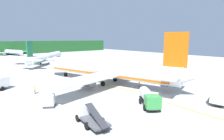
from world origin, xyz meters
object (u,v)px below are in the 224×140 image
object	(u,v)px
service_truck_pushback	(220,94)
crew_marshaller	(139,84)
airliner_foreground	(106,69)
airliner_mid_apron	(46,57)
crew_loader_left	(167,82)
crew_loader_right	(35,89)
airliner_far_taxiway	(10,52)
service_truck_fuel	(87,113)
service_truck_baggage	(149,98)
cargo_container_near	(49,101)
airliner_distant	(3,48)

from	to	relation	value
service_truck_pushback	crew_marshaller	world-z (taller)	service_truck_pushback
airliner_foreground	service_truck_pushback	bearing A→B (deg)	-74.96
airliner_mid_apron	crew_loader_left	xyz separation A→B (m)	(7.88, -53.68, -1.82)
service_truck_pushback	crew_loader_right	world-z (taller)	service_truck_pushback
crew_marshaller	crew_loader_right	bearing A→B (deg)	150.06
airliner_mid_apron	crew_loader_right	distance (m)	43.45
crew_marshaller	airliner_far_taxiway	bearing A→B (deg)	92.53
service_truck_fuel	crew_loader_left	world-z (taller)	service_truck_fuel
service_truck_baggage	service_truck_pushback	distance (m)	12.22
airliner_mid_apron	cargo_container_near	xyz separation A→B (m)	(-17.05, -48.48, -1.83)
airliner_far_taxiway	crew_marshaller	bearing A→B (deg)	-87.47
airliner_foreground	service_truck_baggage	world-z (taller)	airliner_foreground
airliner_foreground	airliner_mid_apron	distance (m)	42.39
airliner_far_taxiway	service_truck_baggage	bearing A→B (deg)	-90.90
airliner_distant	cargo_container_near	world-z (taller)	airliner_distant
airliner_mid_apron	crew_marshaller	world-z (taller)	airliner_mid_apron
airliner_foreground	service_truck_pushback	world-z (taller)	airliner_foreground
airliner_foreground	crew_loader_left	size ratio (longest dim) A/B	23.99
service_truck_baggage	crew_marshaller	xyz separation A→B (m)	(6.54, 7.75, -0.35)
airliner_far_taxiway	service_truck_fuel	bearing A→B (deg)	-96.13
service_truck_fuel	crew_marshaller	distance (m)	17.94
service_truck_fuel	cargo_container_near	distance (m)	8.45
service_truck_pushback	crew_loader_right	bearing A→B (deg)	131.21
airliner_mid_apron	airliner_far_taxiway	world-z (taller)	airliner_mid_apron
service_truck_fuel	airliner_far_taxiway	bearing A→B (deg)	83.87
airliner_foreground	airliner_mid_apron	size ratio (longest dim) A/B	1.48
cargo_container_near	crew_loader_right	size ratio (longest dim) A/B	1.39
crew_loader_left	crew_loader_right	world-z (taller)	crew_loader_right
service_truck_fuel	service_truck_pushback	distance (m)	22.22
airliner_foreground	crew_loader_left	distance (m)	14.46
service_truck_baggage	airliner_far_taxiway	bearing A→B (deg)	89.10
airliner_distant	crew_loader_left	world-z (taller)	airliner_distant
airliner_foreground	service_truck_baggage	size ratio (longest dim) A/B	6.49
airliner_distant	service_truck_pushback	bearing A→B (deg)	-88.36
airliner_far_taxiway	airliner_distant	world-z (taller)	airliner_distant
service_truck_pushback	crew_loader_right	xyz separation A→B (m)	(-22.10, 25.23, -0.59)
airliner_far_taxiway	airliner_distant	xyz separation A→B (m)	(3.50, 46.64, 0.03)
crew_marshaller	airliner_mid_apron	bearing A→B (deg)	91.98
airliner_far_taxiway	service_truck_pushback	size ratio (longest dim) A/B	4.56
airliner_mid_apron	service_truck_pushback	world-z (taller)	airliner_mid_apron
airliner_distant	crew_loader_right	bearing A→B (deg)	-96.87
airliner_foreground	service_truck_fuel	size ratio (longest dim) A/B	6.38
airliner_far_taxiway	crew_loader_left	distance (m)	110.75
airliner_mid_apron	service_truck_pushback	size ratio (longest dim) A/B	4.58
airliner_far_taxiway	cargo_container_near	world-z (taller)	airliner_far_taxiway
service_truck_fuel	crew_loader_right	size ratio (longest dim) A/B	3.69
service_truck_baggage	service_truck_pushback	bearing A→B (deg)	-33.99
airliner_far_taxiway	cargo_container_near	bearing A→B (deg)	-97.63
cargo_container_near	crew_marshaller	size ratio (longest dim) A/B	1.36
airliner_foreground	crew_loader_right	bearing A→B (deg)	171.71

